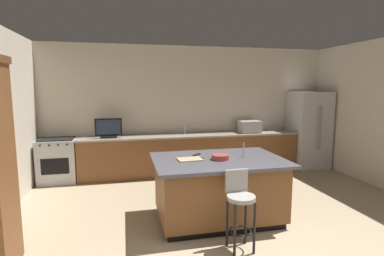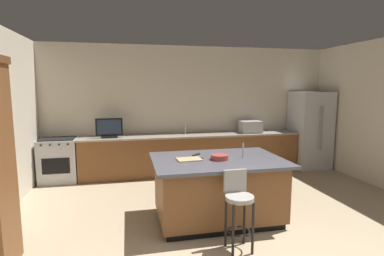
{
  "view_description": "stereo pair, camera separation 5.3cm",
  "coord_description": "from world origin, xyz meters",
  "px_view_note": "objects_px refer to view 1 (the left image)",
  "views": [
    {
      "loc": [
        -1.53,
        -2.15,
        1.96
      ],
      "look_at": [
        -0.37,
        2.96,
        1.24
      ],
      "focal_mm": 28.06,
      "sensor_mm": 36.0,
      "label": 1
    },
    {
      "loc": [
        -1.48,
        -2.17,
        1.96
      ],
      "look_at": [
        -0.37,
        2.96,
        1.24
      ],
      "focal_mm": 28.06,
      "sensor_mm": 36.0,
      "label": 2
    }
  ],
  "objects_px": {
    "range_oven": "(58,160)",
    "tv_monitor": "(109,129)",
    "kitchen_island": "(218,188)",
    "bar_stool_center": "(240,203)",
    "microwave": "(250,127)",
    "cell_phone": "(201,159)",
    "tv_remote": "(197,155)",
    "cutting_board": "(190,159)",
    "refrigerator": "(308,130)",
    "fruit_bowl": "(220,157)"
  },
  "relations": [
    {
      "from": "kitchen_island",
      "to": "cell_phone",
      "type": "relative_size",
      "value": 12.64
    },
    {
      "from": "refrigerator",
      "to": "bar_stool_center",
      "type": "bearing_deg",
      "value": -133.65
    },
    {
      "from": "bar_stool_center",
      "to": "microwave",
      "type": "bearing_deg",
      "value": 63.12
    },
    {
      "from": "cell_phone",
      "to": "range_oven",
      "type": "bearing_deg",
      "value": 161.24
    },
    {
      "from": "refrigerator",
      "to": "range_oven",
      "type": "distance_m",
      "value": 5.76
    },
    {
      "from": "cutting_board",
      "to": "kitchen_island",
      "type": "bearing_deg",
      "value": -2.48
    },
    {
      "from": "fruit_bowl",
      "to": "cutting_board",
      "type": "xyz_separation_m",
      "value": [
        -0.43,
        0.07,
        -0.03
      ]
    },
    {
      "from": "bar_stool_center",
      "to": "cutting_board",
      "type": "relative_size",
      "value": 2.76
    },
    {
      "from": "microwave",
      "to": "bar_stool_center",
      "type": "relative_size",
      "value": 0.5
    },
    {
      "from": "tv_remote",
      "to": "kitchen_island",
      "type": "bearing_deg",
      "value": -3.98
    },
    {
      "from": "range_oven",
      "to": "microwave",
      "type": "xyz_separation_m",
      "value": [
        4.24,
        0.0,
        0.58
      ]
    },
    {
      "from": "cell_phone",
      "to": "tv_remote",
      "type": "relative_size",
      "value": 0.88
    },
    {
      "from": "tv_remote",
      "to": "cell_phone",
      "type": "bearing_deg",
      "value": -46.82
    },
    {
      "from": "microwave",
      "to": "tv_monitor",
      "type": "relative_size",
      "value": 0.87
    },
    {
      "from": "tv_monitor",
      "to": "bar_stool_center",
      "type": "distance_m",
      "value": 3.67
    },
    {
      "from": "range_oven",
      "to": "tv_remote",
      "type": "bearing_deg",
      "value": -41.68
    },
    {
      "from": "refrigerator",
      "to": "microwave",
      "type": "relative_size",
      "value": 3.84
    },
    {
      "from": "range_oven",
      "to": "bar_stool_center",
      "type": "height_order",
      "value": "bar_stool_center"
    },
    {
      "from": "cell_phone",
      "to": "tv_remote",
      "type": "distance_m",
      "value": 0.26
    },
    {
      "from": "kitchen_island",
      "to": "range_oven",
      "type": "distance_m",
      "value": 3.63
    },
    {
      "from": "refrigerator",
      "to": "tv_monitor",
      "type": "relative_size",
      "value": 3.34
    },
    {
      "from": "refrigerator",
      "to": "fruit_bowl",
      "type": "bearing_deg",
      "value": -141.68
    },
    {
      "from": "cell_phone",
      "to": "cutting_board",
      "type": "height_order",
      "value": "cutting_board"
    },
    {
      "from": "bar_stool_center",
      "to": "cell_phone",
      "type": "xyz_separation_m",
      "value": [
        -0.26,
        0.87,
        0.35
      ]
    },
    {
      "from": "kitchen_island",
      "to": "refrigerator",
      "type": "xyz_separation_m",
      "value": [
        3.06,
        2.36,
        0.45
      ]
    },
    {
      "from": "range_oven",
      "to": "tv_monitor",
      "type": "bearing_deg",
      "value": -2.81
    },
    {
      "from": "refrigerator",
      "to": "microwave",
      "type": "xyz_separation_m",
      "value": [
        -1.51,
        0.09,
        0.11
      ]
    },
    {
      "from": "tv_monitor",
      "to": "cutting_board",
      "type": "relative_size",
      "value": 1.59
    },
    {
      "from": "tv_remote",
      "to": "cutting_board",
      "type": "relative_size",
      "value": 0.49
    },
    {
      "from": "range_oven",
      "to": "cell_phone",
      "type": "distance_m",
      "value": 3.46
    },
    {
      "from": "microwave",
      "to": "range_oven",
      "type": "bearing_deg",
      "value": -179.98
    },
    {
      "from": "bar_stool_center",
      "to": "fruit_bowl",
      "type": "height_order",
      "value": "fruit_bowl"
    },
    {
      "from": "kitchen_island",
      "to": "bar_stool_center",
      "type": "relative_size",
      "value": 1.98
    },
    {
      "from": "fruit_bowl",
      "to": "microwave",
      "type": "bearing_deg",
      "value": 58.29
    },
    {
      "from": "refrigerator",
      "to": "cutting_board",
      "type": "distance_m",
      "value": 4.19
    },
    {
      "from": "tv_monitor",
      "to": "microwave",
      "type": "bearing_deg",
      "value": 0.93
    },
    {
      "from": "kitchen_island",
      "to": "tv_remote",
      "type": "bearing_deg",
      "value": 132.42
    },
    {
      "from": "microwave",
      "to": "cell_phone",
      "type": "distance_m",
      "value": 3.03
    },
    {
      "from": "range_oven",
      "to": "tv_monitor",
      "type": "xyz_separation_m",
      "value": [
        1.04,
        -0.05,
        0.63
      ]
    },
    {
      "from": "refrigerator",
      "to": "tv_monitor",
      "type": "xyz_separation_m",
      "value": [
        -4.71,
        0.04,
        0.16
      ]
    },
    {
      "from": "bar_stool_center",
      "to": "tv_remote",
      "type": "height_order",
      "value": "bar_stool_center"
    },
    {
      "from": "bar_stool_center",
      "to": "fruit_bowl",
      "type": "distance_m",
      "value": 0.89
    },
    {
      "from": "tv_remote",
      "to": "microwave",
      "type": "bearing_deg",
      "value": 93.65
    },
    {
      "from": "refrigerator",
      "to": "range_oven",
      "type": "xyz_separation_m",
      "value": [
        -5.74,
        0.09,
        -0.47
      ]
    },
    {
      "from": "refrigerator",
      "to": "bar_stool_center",
      "type": "relative_size",
      "value": 1.92
    },
    {
      "from": "refrigerator",
      "to": "fruit_bowl",
      "type": "relative_size",
      "value": 7.31
    },
    {
      "from": "kitchen_island",
      "to": "cell_phone",
      "type": "height_order",
      "value": "cell_phone"
    },
    {
      "from": "tv_remote",
      "to": "cutting_board",
      "type": "bearing_deg",
      "value": -78.46
    },
    {
      "from": "tv_monitor",
      "to": "fruit_bowl",
      "type": "distance_m",
      "value": 2.96
    },
    {
      "from": "tv_remote",
      "to": "cutting_board",
      "type": "height_order",
      "value": "tv_remote"
    }
  ]
}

